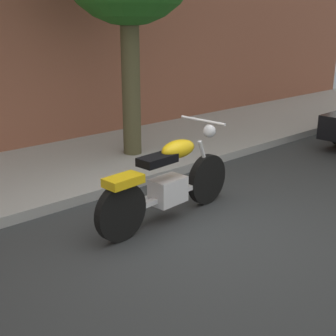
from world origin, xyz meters
name	(u,v)px	position (x,y,z in m)	size (l,w,h in m)	color
ground_plane	(198,230)	(0.00, 0.00, 0.00)	(60.00, 60.00, 0.00)	#303335
sidewalk	(69,167)	(0.00, 2.96, 0.07)	(21.80, 2.74, 0.14)	#9C9C9C
motorcycle	(168,182)	(-0.07, 0.46, 0.49)	(2.19, 0.70, 1.17)	black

